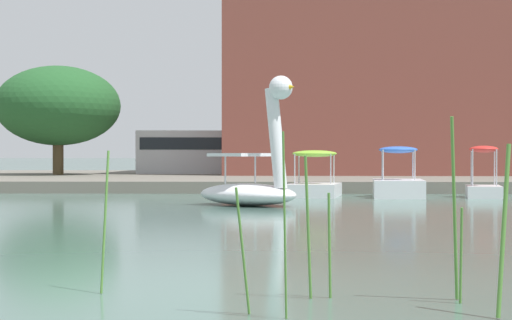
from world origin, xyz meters
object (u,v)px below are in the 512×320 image
object	(u,v)px
swan_boat	(252,180)
pedal_boat_red	(484,182)
pedal_boat_lime	(315,183)
pedal_boat_blue	(398,184)
parked_van	(187,150)
tree_broadleaf_right	(58,106)

from	to	relation	value
swan_boat	pedal_boat_red	xyz separation A→B (m)	(6.52, 4.30, -0.16)
swan_boat	pedal_boat_red	world-z (taller)	swan_boat
pedal_boat_lime	pedal_boat_blue	xyz separation A→B (m)	(2.41, -0.31, 0.00)
parked_van	pedal_boat_red	bearing A→B (deg)	-54.56
pedal_boat_blue	parked_van	world-z (taller)	parked_van
pedal_boat_blue	parked_van	bearing A→B (deg)	118.48
pedal_boat_blue	pedal_boat_red	bearing A→B (deg)	-1.38
tree_broadleaf_right	pedal_boat_red	bearing A→B (deg)	-37.45
parked_van	pedal_boat_lime	bearing A→B (deg)	-69.14
pedal_boat_blue	tree_broadleaf_right	world-z (taller)	tree_broadleaf_right
parked_van	tree_broadleaf_right	bearing A→B (deg)	-154.78
swan_boat	tree_broadleaf_right	bearing A→B (deg)	118.86
pedal_boat_lime	parked_van	xyz separation A→B (m)	(-5.29, 13.89, 1.02)
pedal_boat_red	tree_broadleaf_right	bearing A→B (deg)	142.55
swan_boat	pedal_boat_lime	distance (m)	4.97
pedal_boat_red	parked_van	distance (m)	17.53
pedal_boat_blue	tree_broadleaf_right	bearing A→B (deg)	137.82
swan_boat	pedal_boat_blue	world-z (taller)	swan_boat
tree_broadleaf_right	parked_van	distance (m)	6.10
pedal_boat_lime	pedal_boat_red	size ratio (longest dim) A/B	1.28
pedal_boat_red	tree_broadleaf_right	size ratio (longest dim) A/B	0.28
pedal_boat_lime	pedal_boat_blue	distance (m)	2.43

